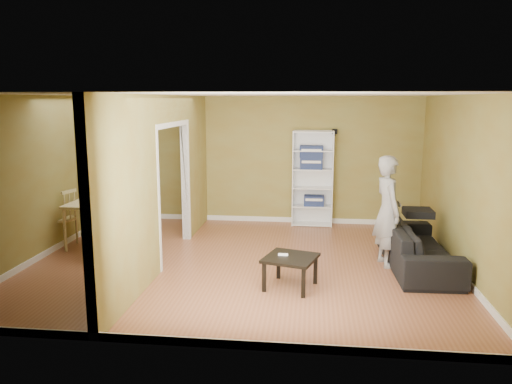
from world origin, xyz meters
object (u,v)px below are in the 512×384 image
bookshelf (313,178)px  dining_table (105,207)px  person (388,202)px  coffee_table (290,261)px  chair_far (124,212)px  sofa (418,239)px  chair_left (62,217)px  chair_near (94,231)px

bookshelf → dining_table: bookshelf is taller
person → coffee_table: 1.93m
coffee_table → dining_table: size_ratio=0.53×
person → chair_far: (-4.58, 0.97, -0.51)m
sofa → bookshelf: 3.00m
chair_left → chair_far: chair_left is taller
bookshelf → coffee_table: size_ratio=2.93×
sofa → person: size_ratio=1.13×
bookshelf → dining_table: bearing=-150.5°
coffee_table → chair_near: 3.31m
chair_left → chair_near: size_ratio=1.08×
chair_near → chair_far: bearing=67.3°
coffee_table → chair_left: (-4.08, 1.60, 0.13)m
chair_left → dining_table: bearing=101.2°
chair_near → coffee_table: bearing=-36.9°
person → chair_near: 4.65m
person → chair_far: 4.71m
sofa → dining_table: size_ratio=1.81×
dining_table → chair_near: 0.71m
dining_table → chair_left: size_ratio=1.25×
person → chair_near: bearing=78.8°
sofa → bookshelf: size_ratio=1.17×
person → bookshelf: person is taller
chair_far → person: bearing=174.9°
chair_far → sofa: bearing=175.6°
coffee_table → chair_near: bearing=164.1°
dining_table → chair_far: bearing=77.8°
person → bookshelf: size_ratio=1.04×
bookshelf → coffee_table: (-0.27, -3.57, -0.59)m
bookshelf → chair_left: bookshelf is taller
chair_left → chair_far: bearing=132.1°
person → dining_table: (-4.69, 0.43, -0.30)m
sofa → chair_near: chair_near is taller
bookshelf → chair_near: size_ratio=2.09×
sofa → coffee_table: (-1.90, -1.10, -0.06)m
coffee_table → chair_near: chair_near is taller
sofa → chair_far: chair_far is taller
sofa → chair_left: chair_left is taller
sofa → chair_left: (-5.97, 0.50, 0.07)m
chair_left → coffee_table: bearing=81.9°
chair_left → chair_far: 1.06m
person → chair_far: size_ratio=2.03×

